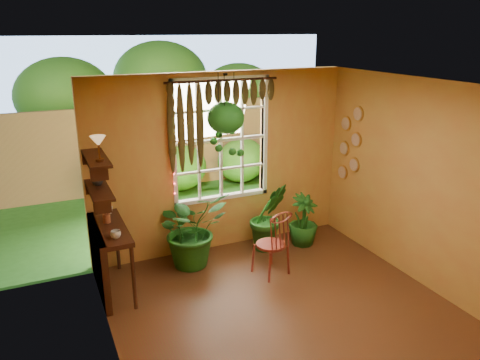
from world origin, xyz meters
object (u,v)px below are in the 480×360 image
object	(u,v)px
counter_ledge	(103,253)
potted_plant_left	(192,229)
windsor_chair	(272,253)
potted_plant_mid	(269,217)
hanging_basket	(226,123)

from	to	relation	value
counter_ledge	potted_plant_left	xyz separation A→B (m)	(1.28, 0.25, 0.01)
windsor_chair	potted_plant_mid	distance (m)	0.82
counter_ledge	hanging_basket	xyz separation A→B (m)	(1.88, 0.40, 1.46)
hanging_basket	windsor_chair	bearing A→B (deg)	-70.07
counter_ledge	potted_plant_left	world-z (taller)	potted_plant_left
potted_plant_left	hanging_basket	bearing A→B (deg)	13.98
hanging_basket	potted_plant_left	bearing A→B (deg)	-166.02
potted_plant_left	potted_plant_mid	xyz separation A→B (m)	(1.24, 0.01, -0.03)
potted_plant_mid	hanging_basket	bearing A→B (deg)	167.23
counter_ledge	hanging_basket	bearing A→B (deg)	11.91
potted_plant_left	potted_plant_mid	distance (m)	1.24
windsor_chair	potted_plant_left	world-z (taller)	potted_plant_left
potted_plant_left	hanging_basket	xyz separation A→B (m)	(0.60, 0.15, 1.45)
hanging_basket	counter_ledge	bearing A→B (deg)	-168.09
potted_plant_mid	hanging_basket	world-z (taller)	hanging_basket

